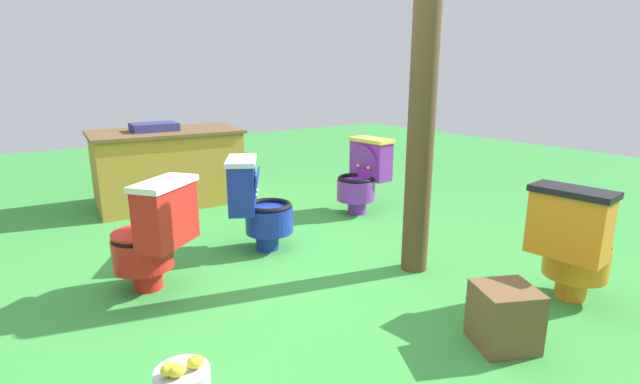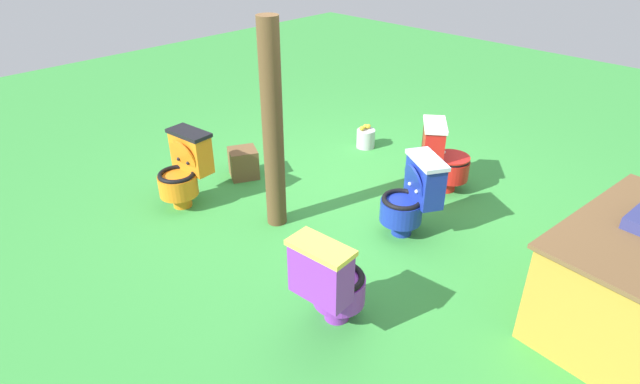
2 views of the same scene
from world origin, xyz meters
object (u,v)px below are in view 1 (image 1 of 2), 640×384
object	(u,v)px
toilet_orange	(573,243)
small_crate	(504,317)
toilet_red	(153,235)
wooden_post	(421,138)
toilet_blue	(257,203)
toilet_purple	(363,175)
vendor_table	(168,166)

from	to	relation	value
toilet_orange	small_crate	distance (m)	0.76
toilet_red	wooden_post	world-z (taller)	wooden_post
toilet_blue	toilet_red	bearing A→B (deg)	-43.66
toilet_purple	vendor_table	bearing A→B (deg)	40.44
vendor_table	wooden_post	size ratio (longest dim) A/B	0.83
toilet_purple	toilet_orange	distance (m)	2.15
toilet_red	toilet_blue	xyz separation A→B (m)	(0.86, 0.25, 0.00)
toilet_purple	toilet_red	bearing A→B (deg)	99.29
toilet_red	toilet_orange	size ratio (longest dim) A/B	1.00
toilet_red	toilet_purple	world-z (taller)	same
toilet_blue	toilet_orange	bearing A→B (deg)	61.07
toilet_purple	vendor_table	world-z (taller)	vendor_table
toilet_red	small_crate	distance (m)	2.08
toilet_orange	small_crate	size ratio (longest dim) A/B	2.30
small_crate	toilet_red	bearing A→B (deg)	126.48
toilet_purple	small_crate	bearing A→B (deg)	152.06
toilet_red	toilet_purple	xyz separation A→B (m)	(2.19, 0.53, 0.00)
wooden_post	vendor_table	bearing A→B (deg)	106.90
toilet_orange	wooden_post	world-z (taller)	wooden_post
wooden_post	toilet_red	bearing A→B (deg)	155.05
toilet_blue	vendor_table	xyz separation A→B (m)	(-0.11, 1.73, 0.02)
toilet_blue	toilet_purple	world-z (taller)	same
vendor_table	small_crate	world-z (taller)	vendor_table
toilet_red	toilet_purple	bearing A→B (deg)	-23.17
toilet_orange	wooden_post	size ratio (longest dim) A/B	0.39
toilet_purple	toilet_blue	bearing A→B (deg)	97.76
vendor_table	wooden_post	world-z (taller)	wooden_post
toilet_blue	vendor_table	bearing A→B (deg)	-145.96
toilet_blue	wooden_post	size ratio (longest dim) A/B	0.39
toilet_orange	vendor_table	bearing A→B (deg)	-167.37
toilet_red	toilet_orange	xyz separation A→B (m)	(1.96, -1.61, 0.00)
vendor_table	small_crate	bearing A→B (deg)	-82.53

